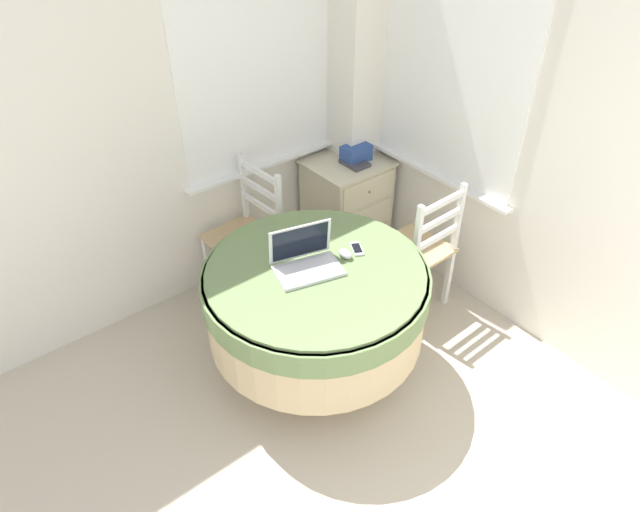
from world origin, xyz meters
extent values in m
cube|color=white|center=(-0.13, 3.29, 1.27)|extent=(4.15, 0.06, 2.55)
cube|color=white|center=(1.12, 3.25, 1.49)|extent=(1.10, 0.01, 1.42)
cube|color=white|center=(1.12, 3.22, 0.77)|extent=(1.18, 0.07, 0.02)
cube|color=white|center=(1.94, 2.43, 1.49)|extent=(0.01, 1.10, 1.42)
cube|color=white|center=(1.91, 2.43, 0.77)|extent=(0.07, 1.18, 0.02)
cube|color=white|center=(1.81, 3.12, 1.27)|extent=(0.28, 0.28, 2.55)
cylinder|color=#4C3D2D|center=(0.70, 2.15, 0.01)|extent=(0.36, 0.36, 0.03)
cylinder|color=#4C3D2D|center=(0.70, 2.15, 0.38)|extent=(0.11, 0.11, 0.69)
cylinder|color=#CCB284|center=(0.70, 2.15, 0.51)|extent=(1.19, 1.19, 0.42)
cylinder|color=#6B8451|center=(0.70, 2.15, 0.65)|extent=(1.21, 1.21, 0.14)
cylinder|color=#6B8451|center=(0.70, 2.15, 0.73)|extent=(1.16, 1.16, 0.02)
cube|color=silver|center=(0.66, 2.16, 0.75)|extent=(0.38, 0.29, 0.02)
cube|color=silver|center=(0.67, 2.17, 0.76)|extent=(0.32, 0.20, 0.00)
cube|color=silver|center=(0.69, 2.27, 0.86)|extent=(0.34, 0.11, 0.21)
cube|color=black|center=(0.69, 2.26, 0.86)|extent=(0.30, 0.10, 0.18)
ellipsoid|color=silver|center=(0.90, 2.14, 0.76)|extent=(0.06, 0.09, 0.05)
cube|color=#B2B7BC|center=(0.99, 2.15, 0.75)|extent=(0.10, 0.13, 0.01)
cube|color=black|center=(0.99, 2.15, 0.75)|extent=(0.08, 0.10, 0.00)
cube|color=tan|center=(0.76, 3.00, 0.44)|extent=(0.42, 0.45, 0.02)
cube|color=white|center=(0.58, 3.18, 0.21)|extent=(0.04, 0.04, 0.43)
cube|color=white|center=(0.60, 2.80, 0.21)|extent=(0.04, 0.04, 0.43)
cube|color=white|center=(0.92, 3.20, 0.21)|extent=(0.04, 0.04, 0.43)
cube|color=white|center=(0.95, 2.83, 0.21)|extent=(0.04, 0.04, 0.43)
cube|color=white|center=(0.92, 3.20, 0.68)|extent=(0.03, 0.03, 0.47)
cube|color=white|center=(0.95, 2.83, 0.68)|extent=(0.03, 0.03, 0.47)
cube|color=white|center=(0.93, 3.01, 0.86)|extent=(0.05, 0.37, 0.04)
cube|color=white|center=(0.93, 3.01, 0.74)|extent=(0.05, 0.37, 0.04)
cube|color=white|center=(0.93, 3.01, 0.62)|extent=(0.05, 0.37, 0.04)
cube|color=tan|center=(1.55, 2.23, 0.44)|extent=(0.43, 0.41, 0.02)
cube|color=white|center=(1.73, 2.41, 0.21)|extent=(0.03, 0.03, 0.43)
cube|color=white|center=(1.36, 2.40, 0.21)|extent=(0.03, 0.03, 0.43)
cube|color=white|center=(1.74, 2.06, 0.21)|extent=(0.03, 0.03, 0.43)
cube|color=white|center=(1.37, 2.05, 0.21)|extent=(0.03, 0.03, 0.43)
cube|color=white|center=(1.74, 2.06, 0.68)|extent=(0.03, 0.03, 0.47)
cube|color=white|center=(1.37, 2.05, 0.68)|extent=(0.03, 0.03, 0.47)
cube|color=white|center=(1.56, 2.06, 0.86)|extent=(0.37, 0.03, 0.04)
cube|color=white|center=(1.56, 2.06, 0.74)|extent=(0.37, 0.03, 0.04)
cube|color=white|center=(1.56, 2.06, 0.62)|extent=(0.37, 0.03, 0.04)
cube|color=beige|center=(1.65, 2.99, 0.35)|extent=(0.52, 0.45, 0.69)
cube|color=beige|center=(1.65, 2.99, 0.70)|extent=(0.54, 0.48, 0.02)
cube|color=beige|center=(1.65, 2.76, 0.58)|extent=(0.45, 0.01, 0.20)
sphere|color=olive|center=(1.65, 2.75, 0.58)|extent=(0.02, 0.02, 0.02)
cube|color=beige|center=(1.65, 2.76, 0.35)|extent=(0.45, 0.01, 0.20)
sphere|color=olive|center=(1.65, 2.75, 0.35)|extent=(0.02, 0.02, 0.02)
cube|color=beige|center=(1.65, 2.76, 0.12)|extent=(0.45, 0.01, 0.20)
sphere|color=olive|center=(1.65, 2.75, 0.12)|extent=(0.02, 0.02, 0.02)
cube|color=#2D4C93|center=(1.70, 2.97, 0.77)|extent=(0.20, 0.13, 0.12)
cube|color=#3F3F44|center=(1.66, 2.93, 0.72)|extent=(0.14, 0.19, 0.02)
camera|label=1|loc=(-0.72, 0.32, 2.59)|focal=32.00mm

